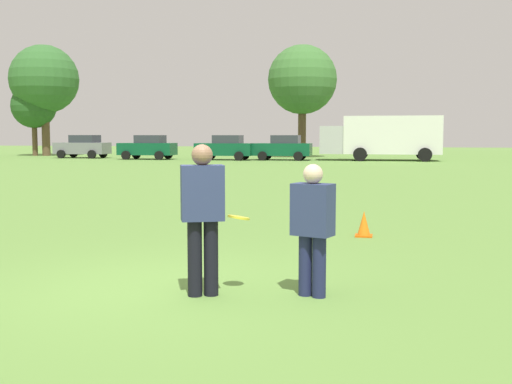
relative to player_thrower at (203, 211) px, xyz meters
name	(u,v)px	position (x,y,z in m)	size (l,w,h in m)	color
ground_plane	(167,289)	(-0.53, 0.22, -1.02)	(170.16, 170.16, 0.00)	#608C3D
player_thrower	(203,211)	(0.00, 0.00, 0.00)	(0.57, 0.45, 1.80)	black
player_defender	(313,223)	(1.27, 0.22, -0.14)	(0.53, 0.41, 1.57)	#1E234C
frisbee	(239,217)	(0.38, 0.23, -0.10)	(0.27, 0.27, 0.09)	yellow
traffic_cone	(364,224)	(1.74, 4.74, -0.79)	(0.32, 0.32, 0.48)	#D8590C
parked_car_near_left	(83,146)	(-21.35, 39.09, -0.09)	(4.21, 2.23, 1.82)	slate
parked_car_mid_left	(148,147)	(-15.32, 37.67, -0.09)	(4.21, 2.23, 1.82)	#0C4C2D
parked_car_center	(225,147)	(-9.30, 37.66, -0.09)	(4.21, 2.23, 1.82)	#0C4C2D
parked_car_mid_right	(283,147)	(-5.10, 38.27, -0.09)	(4.21, 2.23, 1.82)	#0C4C2D
box_truck	(383,136)	(2.07, 38.95, 0.74)	(8.51, 3.04, 3.18)	white
tree_west_oak	(34,106)	(-27.90, 43.04, 3.30)	(3.86, 3.86, 6.28)	brown
tree_west_maple	(44,80)	(-26.92, 43.22, 5.60)	(5.92, 5.92, 9.61)	brown
tree_center_elm	(302,80)	(-4.45, 44.02, 5.25)	(5.60, 5.60, 9.11)	brown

